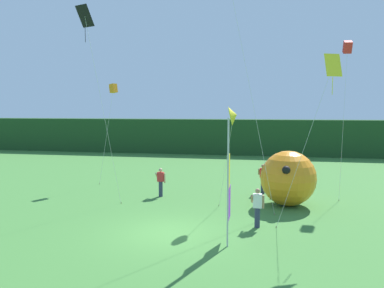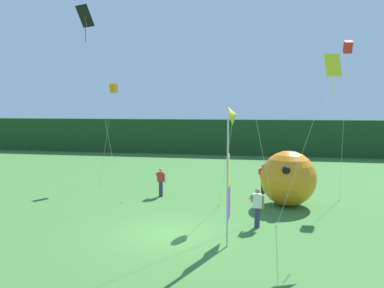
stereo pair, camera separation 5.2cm
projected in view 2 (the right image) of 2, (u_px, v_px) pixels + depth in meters
The scene contains 13 objects.
ground_plane at pixel (169, 233), 14.70m from camera, with size 120.00×120.00×0.00m, color #3D7533.
distant_treeline at pixel (231, 137), 40.24m from camera, with size 80.00×2.40×3.73m, color #1E421E.
banner_flag at pixel (228, 184), 13.33m from camera, with size 0.06×1.03×4.54m.
person_near_banner at pixel (263, 178), 21.39m from camera, with size 0.55×0.48×1.70m.
person_mid_field at pixel (161, 181), 20.75m from camera, with size 0.55×0.48×1.59m.
person_far_left at pixel (257, 207), 15.31m from camera, with size 0.55×0.48×1.62m.
inflatable_balloon at pixel (288, 178), 18.76m from camera, with size 2.76×2.80×2.76m.
folding_chair at pixel (279, 188), 20.53m from camera, with size 0.51×0.51×0.89m.
kite_yellow_delta_0 at pixel (233, 116), 17.01m from camera, with size 1.09×1.66×5.00m.
kite_orange_box_1 at pixel (114, 89), 24.32m from camera, with size 1.00×1.16×6.47m.
kite_black_diamond_2 at pixel (87, 25), 17.91m from camera, with size 1.79×1.22×9.72m.
kite_yellow_diamond_3 at pixel (331, 72), 14.70m from camera, with size 2.43×0.65×7.01m.
kite_red_box_4 at pixel (348, 48), 20.95m from camera, with size 0.80×2.48×8.67m.
Camera 2 is at (3.64, -13.87, 4.84)m, focal length 35.13 mm.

